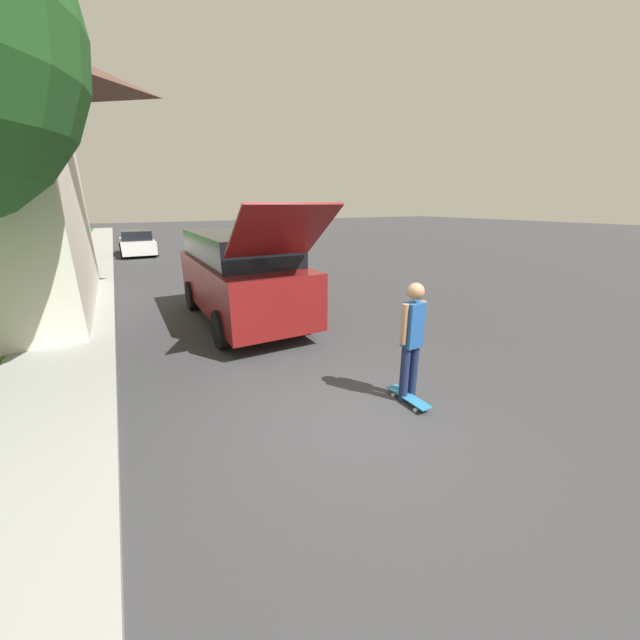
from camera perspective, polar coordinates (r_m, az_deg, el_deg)
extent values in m
plane|color=#333335|center=(5.17, 2.96, -14.94)|extent=(120.00, 120.00, 0.00)
cube|color=gray|center=(10.12, -35.00, -1.11)|extent=(1.80, 80.00, 0.10)
cube|color=maroon|center=(9.05, -12.50, 5.65)|extent=(1.96, 5.12, 1.18)
cube|color=black|center=(9.02, -13.14, 11.42)|extent=(1.80, 3.99, 0.63)
cylinder|color=black|center=(10.48, -19.79, 3.69)|extent=(0.24, 0.79, 0.79)
cylinder|color=black|center=(10.92, -10.05, 5.04)|extent=(0.24, 0.79, 0.79)
cylinder|color=black|center=(7.48, -15.50, -1.46)|extent=(0.24, 0.79, 0.79)
cylinder|color=black|center=(8.08, -2.52, 0.67)|extent=(0.24, 0.79, 0.79)
cube|color=maroon|center=(6.40, -6.28, 13.86)|extent=(1.73, 1.36, 0.97)
cube|color=silver|center=(23.42, -27.18, 10.56)|extent=(1.72, 4.24, 0.69)
cube|color=black|center=(23.26, -27.38, 11.99)|extent=(1.51, 2.21, 0.52)
cylinder|color=black|center=(24.68, -29.20, 10.07)|extent=(0.20, 0.61, 0.61)
cylinder|color=black|center=(24.75, -25.34, 10.63)|extent=(0.20, 0.61, 0.61)
cylinder|color=black|center=(22.15, -29.07, 9.41)|extent=(0.20, 0.61, 0.61)
cylinder|color=black|center=(22.22, -24.78, 10.04)|extent=(0.20, 0.61, 0.61)
cylinder|color=#192347|center=(5.43, 13.34, -8.51)|extent=(0.13, 0.13, 0.86)
cylinder|color=#192347|center=(5.53, 14.67, -8.08)|extent=(0.13, 0.13, 0.86)
cube|color=#1E4C93|center=(5.19, 14.64, -0.78)|extent=(0.25, 0.20, 0.66)
sphere|color=#9E7051|center=(5.06, 15.08, 4.45)|extent=(0.24, 0.24, 0.24)
cylinder|color=#9E7051|center=(5.08, 13.36, -0.68)|extent=(0.09, 0.09, 0.58)
cylinder|color=#9E7051|center=(5.29, 15.94, -0.12)|extent=(0.09, 0.09, 0.58)
cube|color=#236B99|center=(5.56, 14.00, -11.85)|extent=(0.20, 0.77, 0.02)
cylinder|color=silver|center=(5.69, 11.63, -11.66)|extent=(0.03, 0.06, 0.06)
cylinder|color=silver|center=(5.79, 12.99, -11.17)|extent=(0.03, 0.06, 0.06)
cylinder|color=silver|center=(5.39, 15.00, -13.73)|extent=(0.03, 0.06, 0.06)
cylinder|color=silver|center=(5.50, 16.37, -13.16)|extent=(0.03, 0.06, 0.06)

